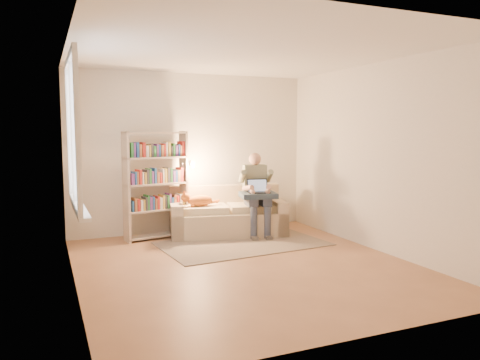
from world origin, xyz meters
name	(u,v)px	position (x,y,z in m)	size (l,w,h in m)	color
floor	(245,265)	(0.00, 0.00, 0.00)	(4.50, 4.50, 0.00)	#8E5F40
ceiling	(246,52)	(0.00, 0.00, 2.60)	(4.00, 4.50, 0.02)	white
wall_left	(71,166)	(-2.00, 0.00, 1.30)	(0.02, 4.50, 2.60)	silver
wall_right	(378,158)	(2.00, 0.00, 1.30)	(0.02, 4.50, 2.60)	silver
wall_back	(191,153)	(0.00, 2.25, 1.30)	(4.00, 0.02, 2.60)	silver
wall_front	(361,178)	(0.00, -2.25, 1.30)	(4.00, 0.02, 2.60)	silver
window	(75,158)	(-1.95, 0.20, 1.38)	(0.12, 1.52, 1.69)	white
sofa	(227,217)	(0.44, 1.74, 0.28)	(1.95, 1.18, 0.77)	tan
person	(256,189)	(0.85, 1.50, 0.74)	(0.47, 0.64, 1.32)	gray
cat	(201,200)	(-0.02, 1.72, 0.59)	(0.62, 0.29, 0.22)	orange
blanket	(256,195)	(0.78, 1.39, 0.66)	(0.55, 0.45, 0.08)	#273644
laptop	(255,189)	(0.78, 1.40, 0.76)	(0.37, 0.33, 0.27)	black
bookshelf	(156,180)	(-0.67, 1.90, 0.92)	(1.13, 0.43, 1.66)	#BDA78F
rug	(243,244)	(0.40, 1.02, 0.01)	(2.37, 1.40, 0.01)	#81715E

